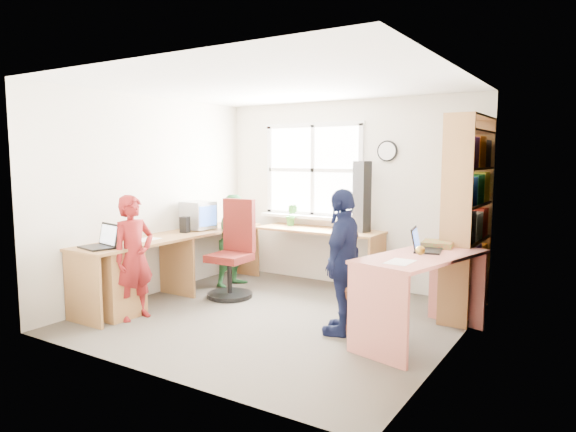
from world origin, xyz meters
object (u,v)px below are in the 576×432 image
object	(u,v)px
right_desk	(421,278)
swivel_chair	(233,255)
laptop_left	(102,242)
person_red	(134,257)
potted_plant	(292,215)
l_desk	(165,266)
crt_monitor	(198,215)
person_green	(236,240)
person_navy	(343,262)
cd_tower	(362,197)
wooden_chair	(360,279)
laptop_right	(423,246)
bookshelf	(468,221)

from	to	relation	value
right_desk	swivel_chair	world-z (taller)	swivel_chair
laptop_left	person_red	xyz separation A→B (m)	(0.26, 0.18, -0.16)
laptop_left	potted_plant	size ratio (longest dim) A/B	1.38
l_desk	laptop_left	distance (m)	0.80
l_desk	potted_plant	bearing A→B (deg)	71.58
crt_monitor	person_green	size ratio (longest dim) A/B	0.33
right_desk	person_red	bearing A→B (deg)	-147.41
person_red	person_navy	world-z (taller)	person_navy
right_desk	cd_tower	world-z (taller)	cd_tower
l_desk	swivel_chair	distance (m)	0.83
potted_plant	person_navy	bearing A→B (deg)	-45.33
right_desk	wooden_chair	world-z (taller)	wooden_chair
right_desk	wooden_chair	bearing A→B (deg)	-158.58
person_navy	swivel_chair	bearing A→B (deg)	-114.65
person_navy	right_desk	bearing A→B (deg)	97.16
laptop_left	cd_tower	size ratio (longest dim) A/B	0.47
crt_monitor	person_red	xyz separation A→B (m)	(0.32, -1.34, -0.29)
right_desk	person_green	bearing A→B (deg)	178.65
potted_plant	crt_monitor	bearing A→B (deg)	-131.43
person_red	laptop_right	bearing A→B (deg)	-60.39
laptop_right	person_red	distance (m)	2.91
l_desk	wooden_chair	bearing A→B (deg)	8.89
wooden_chair	person_red	size ratio (longest dim) A/B	0.75
swivel_chair	person_green	bearing A→B (deg)	120.55
laptop_right	person_green	world-z (taller)	person_green
swivel_chair	person_green	world-z (taller)	person_green
person_red	l_desk	bearing A→B (deg)	15.68
laptop_right	person_red	world-z (taller)	person_red
bookshelf	laptop_left	bearing A→B (deg)	-145.49
laptop_left	person_red	size ratio (longest dim) A/B	0.32
person_navy	wooden_chair	bearing A→B (deg)	124.48
right_desk	person_navy	xyz separation A→B (m)	(-0.69, -0.19, 0.11)
l_desk	cd_tower	bearing A→B (deg)	47.32
wooden_chair	laptop_left	xyz separation A→B (m)	(-2.42, -1.04, 0.28)
laptop_right	cd_tower	size ratio (longest dim) A/B	0.41
wooden_chair	person_navy	world-z (taller)	person_navy
laptop_left	person_navy	distance (m)	2.48
person_navy	person_red	bearing A→B (deg)	-78.38
swivel_chair	person_green	xyz separation A→B (m)	(-0.28, 0.41, 0.10)
l_desk	right_desk	size ratio (longest dim) A/B	1.97
person_green	right_desk	bearing A→B (deg)	-97.71
crt_monitor	cd_tower	world-z (taller)	cd_tower
potted_plant	right_desk	bearing A→B (deg)	-31.26
right_desk	cd_tower	bearing A→B (deg)	145.31
potted_plant	person_red	world-z (taller)	person_red
person_red	laptop_left	bearing A→B (deg)	131.19
crt_monitor	person_navy	distance (m)	2.44
l_desk	bookshelf	world-z (taller)	bookshelf
l_desk	laptop_right	bearing A→B (deg)	12.43
l_desk	person_green	distance (m)	1.16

